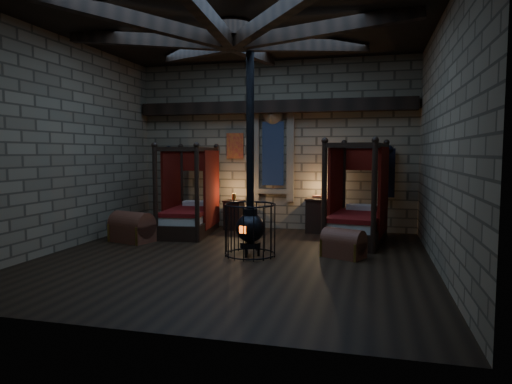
% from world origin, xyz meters
% --- Properties ---
extents(room, '(7.02, 7.02, 4.29)m').
position_xyz_m(room, '(-0.00, 0.09, 3.74)').
color(room, black).
rests_on(room, ground).
extents(bed_left, '(1.23, 2.06, 2.05)m').
position_xyz_m(bed_left, '(-1.76, 2.23, 0.51)').
color(bed_left, black).
rests_on(bed_left, ground).
extents(bed_right, '(1.33, 2.15, 2.12)m').
position_xyz_m(bed_right, '(2.14, 2.16, 0.52)').
color(bed_right, black).
rests_on(bed_right, ground).
extents(trunk_left, '(1.03, 0.81, 0.67)m').
position_xyz_m(trunk_left, '(-2.60, 1.00, 0.29)').
color(trunk_left, brown).
rests_on(trunk_left, ground).
extents(trunk_right, '(0.86, 0.73, 0.54)m').
position_xyz_m(trunk_right, '(1.94, 0.61, 0.24)').
color(trunk_right, brown).
rests_on(trunk_right, ground).
extents(nightstand_left, '(0.50, 0.49, 0.90)m').
position_xyz_m(nightstand_left, '(-0.90, 3.03, 0.38)').
color(nightstand_left, black).
rests_on(nightstand_left, ground).
extents(nightstand_right, '(0.55, 0.52, 0.90)m').
position_xyz_m(nightstand_right, '(1.16, 3.10, 0.42)').
color(nightstand_right, black).
rests_on(nightstand_right, ground).
extents(stove, '(0.96, 0.96, 4.05)m').
position_xyz_m(stove, '(0.25, 0.29, 0.60)').
color(stove, black).
rests_on(stove, ground).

